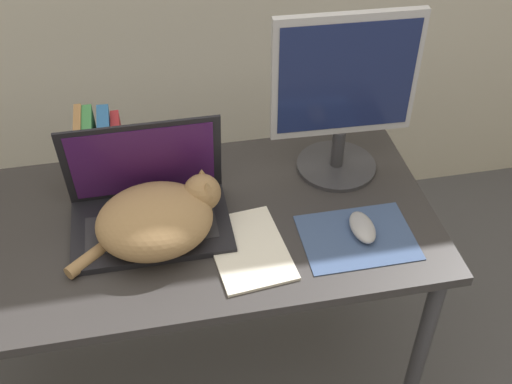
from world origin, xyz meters
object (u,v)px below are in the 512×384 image
(computer_mouse, at_px, (362,227))
(laptop, at_px, (149,207))
(external_monitor, at_px, (344,94))
(notepad, at_px, (249,249))
(cat, at_px, (158,218))
(book_row, at_px, (103,153))
(webcam, at_px, (197,151))

(computer_mouse, bearing_deg, laptop, 164.48)
(external_monitor, bearing_deg, notepad, -138.33)
(external_monitor, bearing_deg, cat, -159.57)
(cat, bearing_deg, laptop, 106.07)
(book_row, bearing_deg, external_monitor, -5.12)
(external_monitor, xyz_separation_m, computer_mouse, (-0.01, -0.26, -0.22))
(cat, xyz_separation_m, webcam, (0.13, 0.28, -0.02))
(laptop, xyz_separation_m, external_monitor, (0.53, 0.12, 0.19))
(computer_mouse, bearing_deg, book_row, 152.69)
(cat, distance_m, book_row, 0.28)
(cat, relative_size, external_monitor, 0.84)
(computer_mouse, xyz_separation_m, webcam, (-0.37, 0.36, 0.03))
(cat, xyz_separation_m, external_monitor, (0.51, 0.19, 0.17))
(computer_mouse, height_order, book_row, book_row)
(book_row, xyz_separation_m, webcam, (0.25, 0.03, -0.06))
(computer_mouse, relative_size, book_row, 0.51)
(external_monitor, xyz_separation_m, notepad, (-0.30, -0.27, -0.24))
(book_row, distance_m, webcam, 0.26)
(external_monitor, xyz_separation_m, book_row, (-0.63, 0.06, -0.14))
(laptop, height_order, notepad, laptop)
(laptop, xyz_separation_m, book_row, (-0.10, 0.18, 0.05))
(external_monitor, relative_size, computer_mouse, 4.11)
(cat, height_order, external_monitor, external_monitor)
(notepad, bearing_deg, book_row, 135.51)
(cat, distance_m, notepad, 0.23)
(laptop, distance_m, webcam, 0.26)
(external_monitor, relative_size, book_row, 2.10)
(notepad, bearing_deg, computer_mouse, 0.82)
(laptop, height_order, cat, laptop)
(laptop, bearing_deg, notepad, -33.07)
(external_monitor, distance_m, webcam, 0.44)
(notepad, bearing_deg, webcam, 102.22)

